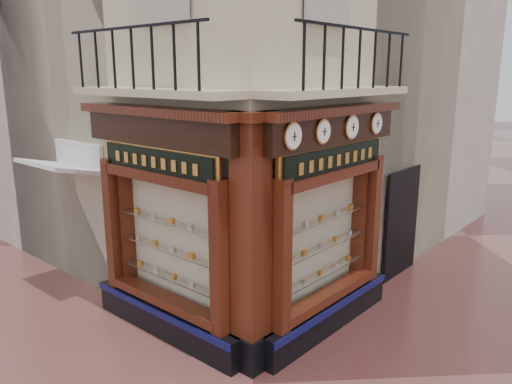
{
  "coord_description": "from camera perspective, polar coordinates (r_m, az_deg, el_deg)",
  "views": [
    {
      "loc": [
        -0.4,
        -6.52,
        4.49
      ],
      "look_at": [
        0.18,
        2.0,
        2.45
      ],
      "focal_mm": 35.0,
      "sensor_mm": 36.0,
      "label": 1
    }
  ],
  "objects": [
    {
      "name": "ground",
      "position": [
        7.93,
        -0.33,
        -21.08
      ],
      "size": [
        80.0,
        80.0,
        0.0
      ],
      "primitive_type": "plane",
      "color": "#452320",
      "rests_on": "ground"
    },
    {
      "name": "main_building",
      "position": [
        12.78,
        -2.21,
        20.18
      ],
      "size": [
        11.31,
        11.31,
        12.0
      ],
      "primitive_type": "cube",
      "rotation": [
        0.0,
        0.0,
        0.79
      ],
      "color": "beige",
      "rests_on": "ground"
    },
    {
      "name": "neighbour_left",
      "position": [
        15.33,
        -12.2,
        16.89
      ],
      "size": [
        11.31,
        11.31,
        11.0
      ],
      "primitive_type": "cube",
      "rotation": [
        0.0,
        0.0,
        0.79
      ],
      "color": "beige",
      "rests_on": "ground"
    },
    {
      "name": "neighbour_right",
      "position": [
        15.46,
        7.14,
        17.05
      ],
      "size": [
        11.31,
        11.31,
        11.0
      ],
      "primitive_type": "cube",
      "rotation": [
        0.0,
        0.0,
        0.79
      ],
      "color": "beige",
      "rests_on": "ground"
    },
    {
      "name": "shopfront_left",
      "position": [
        8.53,
        -10.51,
        -3.95
      ],
      "size": [
        2.86,
        2.86,
        3.98
      ],
      "rotation": [
        0.0,
        0.0,
        2.36
      ],
      "color": "black",
      "rests_on": "ground"
    },
    {
      "name": "shopfront_right",
      "position": [
        8.66,
        8.34,
        -3.6
      ],
      "size": [
        2.86,
        2.86,
        3.98
      ],
      "rotation": [
        0.0,
        0.0,
        0.79
      ],
      "color": "black",
      "rests_on": "ground"
    },
    {
      "name": "corner_pilaster",
      "position": [
        7.48,
        -0.59,
        -6.47
      ],
      "size": [
        0.85,
        0.85,
        3.98
      ],
      "rotation": [
        0.0,
        0.0,
        0.79
      ],
      "color": "black",
      "rests_on": "ground"
    },
    {
      "name": "balcony",
      "position": [
        8.02,
        -1.05,
        11.45
      ],
      "size": [
        5.94,
        2.97,
        1.03
      ],
      "color": "beige",
      "rests_on": "ground"
    },
    {
      "name": "clock_a",
      "position": [
        7.14,
        4.2,
        6.38
      ],
      "size": [
        0.32,
        0.32,
        0.41
      ],
      "rotation": [
        0.0,
        0.0,
        0.79
      ],
      "color": "#AB6C39",
      "rests_on": "ground"
    },
    {
      "name": "clock_b",
      "position": [
        7.76,
        7.64,
        6.86
      ],
      "size": [
        0.31,
        0.31,
        0.39
      ],
      "rotation": [
        0.0,
        0.0,
        0.79
      ],
      "color": "#AB6C39",
      "rests_on": "ground"
    },
    {
      "name": "clock_c",
      "position": [
        8.49,
        10.86,
        7.29
      ],
      "size": [
        0.33,
        0.33,
        0.41
      ],
      "rotation": [
        0.0,
        0.0,
        0.79
      ],
      "color": "#AB6C39",
      "rests_on": "ground"
    },
    {
      "name": "clock_d",
      "position": [
        9.23,
        13.57,
        7.63
      ],
      "size": [
        0.31,
        0.31,
        0.39
      ],
      "rotation": [
        0.0,
        0.0,
        0.79
      ],
      "color": "#AB6C39",
      "rests_on": "ground"
    },
    {
      "name": "awning",
      "position": [
        11.4,
        -20.48,
        -10.68
      ],
      "size": [
        1.92,
        1.92,
        0.31
      ],
      "primitive_type": null,
      "rotation": [
        0.23,
        0.0,
        2.36
      ],
      "color": "silver",
      "rests_on": "ground"
    },
    {
      "name": "signboard_left",
      "position": [
        8.22,
        -11.26,
        3.42
      ],
      "size": [
        2.08,
        2.08,
        0.56
      ],
      "rotation": [
        0.0,
        0.0,
        2.36
      ],
      "color": "gold",
      "rests_on": "ground"
    },
    {
      "name": "signboard_right",
      "position": [
        8.37,
        9.04,
        3.68
      ],
      "size": [
        2.19,
        2.19,
        0.59
      ],
      "rotation": [
        0.0,
        0.0,
        0.79
      ],
      "color": "gold",
      "rests_on": "ground"
    }
  ]
}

